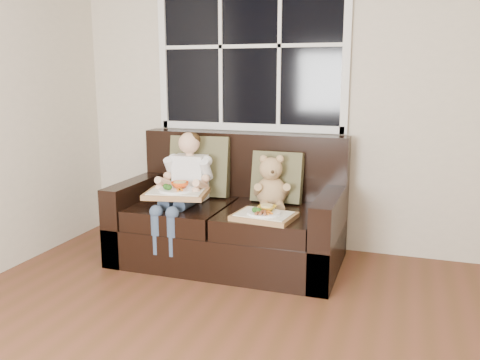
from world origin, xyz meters
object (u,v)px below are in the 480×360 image
(tray_left, at_px, (177,192))
(loveseat, at_px, (231,220))
(child, at_px, (185,179))
(teddy_bear, at_px, (271,185))
(tray_right, at_px, (264,215))

(tray_left, bearing_deg, loveseat, 30.36)
(child, xyz_separation_m, teddy_bear, (0.65, 0.12, -0.03))
(teddy_bear, height_order, tray_left, teddy_bear)
(tray_left, xyz_separation_m, tray_right, (0.69, -0.06, -0.10))
(teddy_bear, relative_size, tray_right, 0.92)
(child, bearing_deg, tray_right, -17.83)
(tray_left, bearing_deg, tray_right, -15.65)
(loveseat, distance_m, tray_right, 0.53)
(child, height_order, teddy_bear, child)
(teddy_bear, bearing_deg, loveseat, 161.46)
(child, bearing_deg, tray_left, -86.86)
(loveseat, bearing_deg, tray_right, -43.23)
(child, distance_m, tray_right, 0.75)
(loveseat, height_order, tray_right, loveseat)
(loveseat, height_order, tray_left, loveseat)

